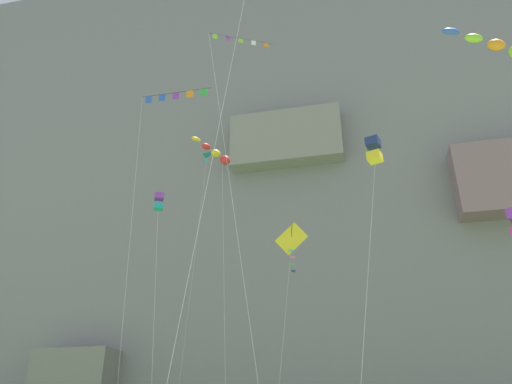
% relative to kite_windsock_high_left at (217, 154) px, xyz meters
% --- Properties ---
extents(cliff_face, '(180.00, 33.17, 70.91)m').
position_rel_kite_windsock_high_left_xyz_m(cliff_face, '(4.40, 29.25, 8.95)').
color(cliff_face, gray).
rests_on(cliff_face, ground).
extents(kite_windsock_high_left, '(3.83, 4.62, 27.08)m').
position_rel_kite_windsock_high_left_xyz_m(kite_windsock_high_left, '(0.00, 0.00, 0.00)').
color(kite_windsock_high_left, red).
rests_on(kite_windsock_high_left, ground).
extents(kite_windsock_high_center, '(3.49, 6.19, 17.18)m').
position_rel_kite_windsock_high_left_xyz_m(kite_windsock_high_center, '(17.86, -21.29, -9.78)').
color(kite_windsock_high_center, '#8CCC33').
rests_on(kite_windsock_high_center, ground).
extents(kite_box_mid_center, '(2.60, 2.75, 21.03)m').
position_rel_kite_windsock_high_left_xyz_m(kite_box_mid_center, '(-3.46, -3.83, -6.23)').
color(kite_box_mid_center, purple).
rests_on(kite_box_mid_center, ground).
extents(kite_diamond_mid_left, '(2.61, 2.11, 16.80)m').
position_rel_kite_windsock_high_left_xyz_m(kite_diamond_mid_left, '(7.40, -5.52, -11.13)').
color(kite_diamond_mid_left, yellow).
rests_on(kite_diamond_mid_left, ground).
extents(kite_banner_upper_right, '(5.61, 1.82, 27.31)m').
position_rel_kite_windsock_high_left_xyz_m(kite_banner_upper_right, '(-0.89, -8.47, -0.63)').
color(kite_banner_upper_right, black).
rests_on(kite_banner_upper_right, ground).
extents(kite_delta_far_right, '(2.14, 1.79, 29.10)m').
position_rel_kite_windsock_high_left_xyz_m(kite_delta_far_right, '(-2.93, 4.44, 1.60)').
color(kite_delta_far_right, teal).
rests_on(kite_delta_far_right, ground).
extents(kite_banner_far_left, '(4.99, 5.30, 28.12)m').
position_rel_kite_windsock_high_left_xyz_m(kite_banner_far_left, '(5.55, -12.84, -2.70)').
color(kite_banner_far_left, black).
rests_on(kite_banner_far_left, ground).
extents(kite_box_upper_mid, '(2.69, 4.25, 16.49)m').
position_rel_kite_windsock_high_left_xyz_m(kite_box_upper_mid, '(13.10, -16.05, -10.70)').
color(kite_box_upper_mid, navy).
rests_on(kite_box_upper_mid, ground).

